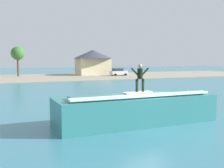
# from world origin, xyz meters

# --- Properties ---
(ground_plane) EXTENTS (260.00, 260.00, 0.00)m
(ground_plane) POSITION_xyz_m (0.00, 0.00, 0.00)
(ground_plane) COLOR teal
(wave_crest) EXTENTS (9.76, 3.03, 1.84)m
(wave_crest) POSITION_xyz_m (-0.25, 0.61, 0.87)
(wave_crest) COLOR teal
(wave_crest) RESTS_ON ground_plane
(surfboard) EXTENTS (1.88, 0.65, 0.06)m
(surfboard) POSITION_xyz_m (-0.23, 0.48, 1.87)
(surfboard) COLOR white
(surfboard) RESTS_ON wave_crest
(surfer) EXTENTS (1.19, 0.32, 1.66)m
(surfer) POSITION_xyz_m (-0.09, 0.48, 2.83)
(surfer) COLOR black
(surfer) RESTS_ON surfboard
(shoreline_bank) EXTENTS (120.00, 26.28, 0.11)m
(shoreline_bank) POSITION_xyz_m (0.00, 45.79, 0.05)
(shoreline_bank) COLOR gray
(shoreline_bank) RESTS_ON ground_plane
(car_far_shore) EXTENTS (4.19, 2.14, 1.86)m
(car_far_shore) POSITION_xyz_m (19.26, 44.66, 0.95)
(car_far_shore) COLOR silver
(car_far_shore) RESTS_ON ground_plane
(house_gabled_white) EXTENTS (9.73, 9.73, 6.44)m
(house_gabled_white) POSITION_xyz_m (14.53, 49.98, 3.80)
(house_gabled_white) COLOR beige
(house_gabled_white) RESTS_ON ground_plane
(tree_tall_bare) EXTENTS (3.06, 3.06, 6.93)m
(tree_tall_bare) POSITION_xyz_m (-3.38, 50.72, 5.29)
(tree_tall_bare) COLOR brown
(tree_tall_bare) RESTS_ON ground_plane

